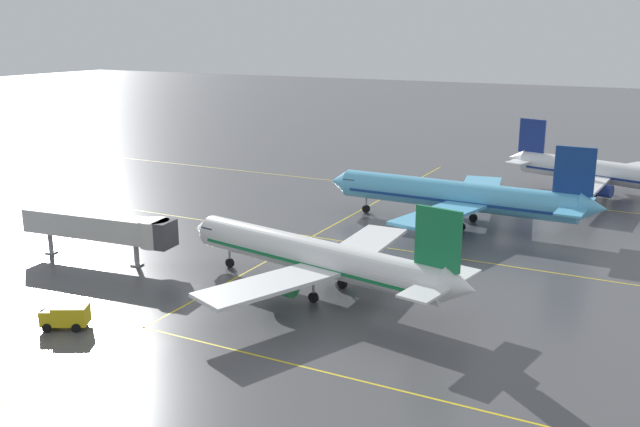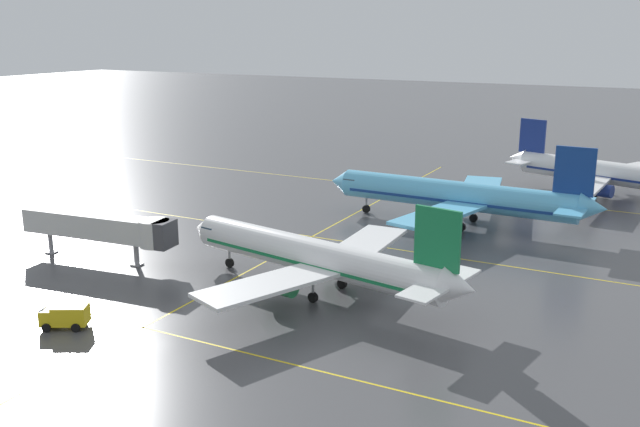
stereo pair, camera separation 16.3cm
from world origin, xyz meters
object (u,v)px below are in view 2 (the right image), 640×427
Objects in this scene: airliner_third_row at (611,174)px; jet_bridge at (108,228)px; airliner_second_row at (458,196)px; airliner_front_gate at (317,257)px; service_truck_red_van at (64,315)px.

airliner_third_row reaches higher than jet_bridge.
airliner_second_row is 1.94× the size of jet_bridge.
airliner_front_gate is at bearing 5.51° from jet_bridge.
airliner_second_row is 53.64m from service_truck_red_van.
airliner_front_gate is 61.89m from airliner_third_row.
airliner_front_gate is 24.32m from service_truck_red_van.
jet_bridge is (-47.34, -60.40, 0.23)m from airliner_third_row.
airliner_third_row is at bearing 58.31° from airliner_second_row.
airliner_front_gate reaches higher than jet_bridge.
airliner_third_row reaches higher than airliner_front_gate.
airliner_second_row reaches higher than jet_bridge.
airliner_third_row is at bearing 63.66° from service_truck_red_van.
airliner_third_row is at bearing 51.91° from jet_bridge.
jet_bridge reaches higher than service_truck_red_van.
airliner_second_row is at bearing 80.56° from airliner_front_gate.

